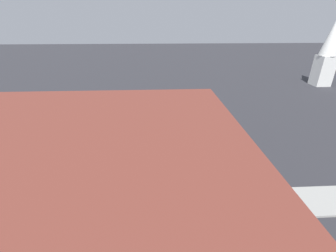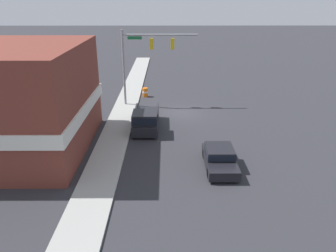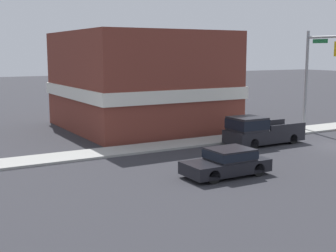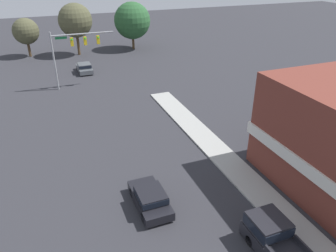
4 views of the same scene
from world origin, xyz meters
name	(u,v)px [view 3 (image 3 of 4)]	position (x,y,z in m)	size (l,w,h in m)	color
sidewalk_curb	(280,133)	(5.70, 0.00, 0.07)	(2.40, 60.00, 0.14)	#9E9E99
near_signal_assembly	(330,59)	(3.57, -2.59, 5.55)	(7.45, 0.49, 7.67)	gray
car_lead	(227,161)	(-2.05, 10.78, 0.72)	(1.95, 4.35, 1.36)	black
pickup_truck_parked	(258,131)	(3.25, 4.27, 0.94)	(2.10, 5.42, 1.92)	black
corner_brick_building	(140,81)	(13.69, 7.72, 3.73)	(12.87, 11.73, 7.63)	brown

